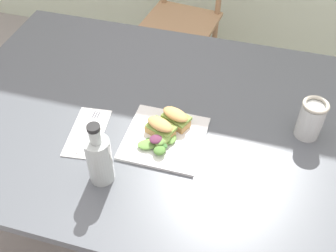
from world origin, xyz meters
TOP-DOWN VIEW (x-y plane):
  - dining_table at (-0.14, 0.14)m, footprint 1.37×1.01m
  - chair_wooden_far at (-0.29, 1.22)m, footprint 0.44×0.44m
  - plate_lunch at (-0.05, 0.04)m, footprint 0.24×0.24m
  - sandwich_half_front at (-0.07, 0.05)m, footprint 0.10×0.09m
  - sandwich_half_back at (-0.03, 0.11)m, footprint 0.10×0.09m
  - salad_mixed_greens at (-0.06, 0.01)m, footprint 0.11×0.13m
  - napkin_folded at (-0.30, 0.00)m, footprint 0.13×0.23m
  - fork_on_napkin at (-0.30, 0.02)m, footprint 0.03×0.19m
  - bottle_cold_brew at (-0.18, -0.15)m, footprint 0.07×0.07m
  - mason_jar_iced_tea at (0.37, 0.18)m, footprint 0.08×0.08m

SIDE VIEW (x-z plane):
  - chair_wooden_far at x=-0.29m, z-range 0.01..0.88m
  - dining_table at x=-0.14m, z-range 0.26..1.00m
  - napkin_folded at x=-0.30m, z-range 0.74..0.74m
  - plate_lunch at x=-0.05m, z-range 0.74..0.75m
  - fork_on_napkin at x=-0.30m, z-range 0.74..0.75m
  - salad_mixed_greens at x=-0.06m, z-range 0.75..0.78m
  - sandwich_half_front at x=-0.07m, z-range 0.75..0.81m
  - sandwich_half_back at x=-0.03m, z-range 0.75..0.81m
  - mason_jar_iced_tea at x=0.37m, z-range 0.73..0.87m
  - bottle_cold_brew at x=-0.18m, z-range 0.71..0.92m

